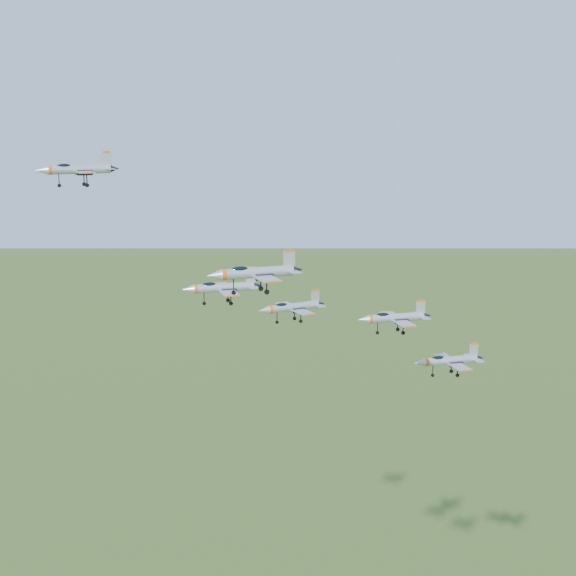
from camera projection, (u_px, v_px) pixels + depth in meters
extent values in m
cylinder|color=#A8ACB5|center=(79.00, 169.00, 120.46)|extent=(9.32, 3.01, 1.33)
cone|color=#A8ACB5|center=(41.00, 170.00, 118.17)|extent=(2.06, 1.65, 1.33)
cone|color=black|center=(115.00, 169.00, 122.67)|extent=(1.62, 1.38, 1.13)
ellipsoid|color=black|center=(64.00, 166.00, 119.43)|extent=(2.40, 1.36, 0.85)
cube|color=#A8ACB5|center=(85.00, 172.00, 118.05)|extent=(3.15, 4.87, 0.14)
cube|color=#A8ACB5|center=(77.00, 170.00, 123.15)|extent=(3.15, 4.87, 0.14)
cube|color=#A8ACB5|center=(107.00, 160.00, 121.93)|extent=(1.54, 0.40, 2.15)
cube|color=#DD570F|center=(107.00, 152.00, 121.70)|extent=(1.14, 0.35, 0.36)
cylinder|color=#A8ACB5|center=(224.00, 287.00, 116.70)|extent=(8.88, 1.49, 1.28)
cone|color=#A8ACB5|center=(188.00, 289.00, 115.28)|extent=(1.80, 1.32, 1.28)
cone|color=black|center=(258.00, 286.00, 118.06)|extent=(1.40, 1.12, 1.09)
ellipsoid|color=black|center=(209.00, 285.00, 116.02)|extent=(2.19, 0.97, 0.81)
cube|color=#A8ACB5|center=(229.00, 293.00, 114.20)|extent=(2.37, 4.38, 0.14)
cube|color=#A8ACB5|center=(222.00, 285.00, 119.39)|extent=(2.37, 4.38, 0.14)
cube|color=#A8ACB5|center=(251.00, 277.00, 117.50)|extent=(1.48, 0.15, 2.07)
cube|color=#DD570F|center=(251.00, 270.00, 117.29)|extent=(1.08, 0.16, 0.34)
cylinder|color=#A8ACB5|center=(257.00, 273.00, 98.31)|extent=(9.29, 2.35, 1.33)
cone|color=#A8ACB5|center=(214.00, 275.00, 96.39)|extent=(1.98, 1.53, 1.33)
cone|color=black|center=(298.00, 270.00, 100.16)|extent=(1.55, 1.28, 1.13)
ellipsoid|color=black|center=(240.00, 270.00, 97.43)|extent=(2.34, 1.20, 0.84)
cube|color=#A8ACB5|center=(267.00, 279.00, 95.81)|extent=(2.84, 4.73, 0.14)
cube|color=#A8ACB5|center=(252.00, 271.00, 101.05)|extent=(2.84, 4.73, 0.14)
cube|color=#A8ACB5|center=(289.00, 259.00, 99.49)|extent=(1.54, 0.29, 2.15)
cube|color=#DD570F|center=(289.00, 251.00, 99.27)|extent=(1.13, 0.27, 0.36)
cylinder|color=#A8ACB5|center=(293.00, 307.00, 134.01)|extent=(9.25, 3.29, 1.33)
cone|color=#A8ACB5|center=(264.00, 310.00, 131.56)|extent=(2.08, 1.69, 1.33)
cone|color=black|center=(321.00, 304.00, 136.36)|extent=(1.64, 1.41, 1.13)
ellipsoid|color=black|center=(281.00, 305.00, 132.91)|extent=(2.40, 1.42, 0.84)
cube|color=#A8ACB5|center=(302.00, 312.00, 131.65)|extent=(3.27, 4.89, 0.14)
cube|color=#A8ACB5|center=(287.00, 305.00, 136.64)|extent=(3.27, 4.89, 0.14)
cube|color=#A8ACB5|center=(315.00, 297.00, 135.59)|extent=(1.52, 0.45, 2.14)
cube|color=#DD570F|center=(315.00, 290.00, 135.36)|extent=(1.13, 0.38, 0.36)
cylinder|color=#A8ACB5|center=(396.00, 318.00, 120.38)|extent=(8.71, 1.28, 1.26)
cone|color=#A8ACB5|center=(363.00, 320.00, 119.12)|extent=(1.74, 1.26, 1.26)
cone|color=black|center=(427.00, 316.00, 121.59)|extent=(1.36, 1.07, 1.07)
ellipsoid|color=black|center=(383.00, 315.00, 119.77)|extent=(2.13, 0.91, 0.80)
cube|color=#A8ACB5|center=(404.00, 323.00, 117.90)|extent=(2.23, 4.26, 0.14)
cube|color=#A8ACB5|center=(390.00, 315.00, 123.04)|extent=(2.23, 4.26, 0.14)
cube|color=#A8ACB5|center=(421.00, 308.00, 121.07)|extent=(1.45, 0.12, 2.03)
cube|color=#DD570F|center=(421.00, 301.00, 120.86)|extent=(1.06, 0.14, 0.34)
cylinder|color=#A8ACB5|center=(450.00, 360.00, 135.07)|extent=(9.50, 1.52, 1.37)
cone|color=#A8ACB5|center=(419.00, 363.00, 133.60)|extent=(1.92, 1.40, 1.37)
cone|color=black|center=(480.00, 358.00, 136.49)|extent=(1.49, 1.19, 1.16)
ellipsoid|color=black|center=(438.00, 358.00, 134.37)|extent=(2.33, 1.02, 0.87)
cube|color=#A8ACB5|center=(459.00, 367.00, 132.39)|extent=(2.50, 4.67, 0.15)
cube|color=#A8ACB5|center=(444.00, 357.00, 137.97)|extent=(2.50, 4.67, 0.15)
cube|color=#A8ACB5|center=(474.00, 350.00, 135.90)|extent=(1.58, 0.15, 2.21)
cube|color=#DD570F|center=(474.00, 344.00, 135.67)|extent=(1.16, 0.17, 0.37)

